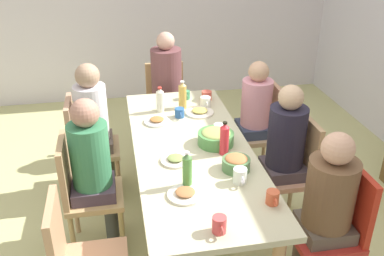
{
  "coord_description": "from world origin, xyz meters",
  "views": [
    {
      "loc": [
        2.62,
        -0.5,
        2.27
      ],
      "look_at": [
        0.0,
        0.0,
        0.92
      ],
      "focal_mm": 40.54,
      "sensor_mm": 36.0,
      "label": 1
    }
  ],
  "objects": [
    {
      "name": "chair_0",
      "position": [
        -0.69,
        0.79,
        0.51
      ],
      "size": [
        0.4,
        0.4,
        0.9
      ],
      "color": "tan",
      "rests_on": "ground_plane"
    },
    {
      "name": "plate_0",
      "position": [
        -0.44,
        -0.2,
        0.78
      ],
      "size": [
        0.2,
        0.2,
        0.04
      ],
      "color": "silver",
      "rests_on": "dining_table"
    },
    {
      "name": "cup_3",
      "position": [
        -0.5,
        -0.01,
        0.81
      ],
      "size": [
        0.11,
        0.08,
        0.08
      ],
      "color": "#2B5B99",
      "rests_on": "dining_table"
    },
    {
      "name": "dining_table",
      "position": [
        0.0,
        0.0,
        0.68
      ],
      "size": [
        2.08,
        0.81,
        0.77
      ],
      "color": "#BCB893",
      "rests_on": "ground_plane"
    },
    {
      "name": "person_5",
      "position": [
        -0.0,
        0.69,
        0.7
      ],
      "size": [
        0.3,
        0.3,
        1.19
      ],
      "color": "#473546",
      "rests_on": "ground_plane"
    },
    {
      "name": "cup_2",
      "position": [
        -0.13,
        0.23,
        0.82
      ],
      "size": [
        0.11,
        0.07,
        0.09
      ],
      "color": "white",
      "rests_on": "dining_table"
    },
    {
      "name": "chair_5",
      "position": [
        0.0,
        0.79,
        0.51
      ],
      "size": [
        0.4,
        0.4,
        0.9
      ],
      "color": "tan",
      "rests_on": "ground_plane"
    },
    {
      "name": "cup_5",
      "position": [
        0.91,
        -0.03,
        0.82
      ],
      "size": [
        0.11,
        0.08,
        0.09
      ],
      "color": "#CB4545",
      "rests_on": "dining_table"
    },
    {
      "name": "cup_7",
      "position": [
        -0.86,
        0.11,
        0.81
      ],
      "size": [
        0.11,
        0.07,
        0.07
      ],
      "color": "#409060",
      "rests_on": "dining_table"
    },
    {
      "name": "bottle_0",
      "position": [
        -0.64,
        -0.14,
        0.87
      ],
      "size": [
        0.06,
        0.06,
        0.22
      ],
      "color": "silver",
      "rests_on": "dining_table"
    },
    {
      "name": "plate_2",
      "position": [
        0.17,
        -0.14,
        0.78
      ],
      "size": [
        0.2,
        0.2,
        0.04
      ],
      "color": "silver",
      "rests_on": "dining_table"
    },
    {
      "name": "chair_2",
      "position": [
        0.0,
        -0.79,
        0.51
      ],
      "size": [
        0.4,
        0.4,
        0.9
      ],
      "color": "tan",
      "rests_on": "ground_plane"
    },
    {
      "name": "bottle_3",
      "position": [
        0.47,
        -0.12,
        0.88
      ],
      "size": [
        0.06,
        0.06,
        0.24
      ],
      "color": "#498538",
      "rests_on": "dining_table"
    },
    {
      "name": "ground_plane",
      "position": [
        0.0,
        0.0,
        0.0
      ],
      "size": [
        6.87,
        6.87,
        0.0
      ],
      "primitive_type": "plane",
      "color": "#C0C080"
    },
    {
      "name": "bowl_1",
      "position": [
        0.34,
        0.22,
        0.82
      ],
      "size": [
        0.18,
        0.18,
        0.1
      ],
      "color": "#4D7846",
      "rests_on": "dining_table"
    },
    {
      "name": "chair_3",
      "position": [
        0.69,
        0.79,
        0.51
      ],
      "size": [
        0.4,
        0.4,
        0.9
      ],
      "color": "#AF2A23",
      "rests_on": "ground_plane"
    },
    {
      "name": "cup_6",
      "position": [
        -0.66,
        0.24,
        0.82
      ],
      "size": [
        0.12,
        0.09,
        0.09
      ],
      "color": "white",
      "rests_on": "dining_table"
    },
    {
      "name": "person_1",
      "position": [
        -1.33,
        0.0,
        0.74
      ],
      "size": [
        0.3,
        0.3,
        1.25
      ],
      "color": "#393948",
      "rests_on": "ground_plane"
    },
    {
      "name": "chair_4",
      "position": [
        -0.69,
        -0.79,
        0.51
      ],
      "size": [
        0.4,
        0.4,
        0.9
      ],
      "color": "tan",
      "rests_on": "ground_plane"
    },
    {
      "name": "cup_1",
      "position": [
        0.73,
        0.33,
        0.81
      ],
      "size": [
        0.11,
        0.08,
        0.08
      ],
      "color": "#C35533",
      "rests_on": "dining_table"
    },
    {
      "name": "cup_4",
      "position": [
        -0.81,
        0.28,
        0.81
      ],
      "size": [
        0.12,
        0.09,
        0.08
      ],
      "color": "#CB5140",
      "rests_on": "dining_table"
    },
    {
      "name": "person_2",
      "position": [
        0.0,
        -0.69,
        0.71
      ],
      "size": [
        0.3,
        0.3,
        1.19
      ],
      "color": "#3E3643",
      "rests_on": "ground_plane"
    },
    {
      "name": "cup_0",
      "position": [
        0.49,
        0.21,
        0.82
      ],
      "size": [
        0.12,
        0.08,
        0.1
      ],
      "color": "white",
      "rests_on": "dining_table"
    },
    {
      "name": "bowl_0",
      "position": [
        -0.01,
        0.17,
        0.83
      ],
      "size": [
        0.26,
        0.26,
        0.11
      ],
      "color": "#4B8945",
      "rests_on": "dining_table"
    },
    {
      "name": "plate_3",
      "position": [
        0.57,
        -0.15,
        0.78
      ],
      "size": [
        0.21,
        0.21,
        0.04
      ],
      "color": "silver",
      "rests_on": "dining_table"
    },
    {
      "name": "chair_1",
      "position": [
        -1.42,
        0.0,
        0.51
      ],
      "size": [
        0.4,
        0.4,
        0.9
      ],
      "color": "tan",
      "rests_on": "ground_plane"
    },
    {
      "name": "bottle_1",
      "position": [
        0.13,
        0.2,
        0.88
      ],
      "size": [
        0.06,
        0.06,
        0.24
      ],
      "color": "red",
      "rests_on": "dining_table"
    },
    {
      "name": "bottle_2",
      "position": [
        -0.68,
        0.05,
        0.88
      ],
      "size": [
        0.07,
        0.07,
        0.24
      ],
      "color": "gold",
      "rests_on": "dining_table"
    },
    {
      "name": "person_3",
      "position": [
        0.69,
        0.69,
        0.7
      ],
      "size": [
        0.3,
        0.3,
        1.16
      ],
      "color": "brown",
      "rests_on": "ground_plane"
    },
    {
      "name": "person_0",
      "position": [
        -0.69,
        0.69,
        0.67
      ],
      "size": [
        0.3,
        0.3,
        1.13
      ],
      "color": "#2B3C4D",
      "rests_on": "ground_plane"
    },
    {
      "name": "person_4",
      "position": [
        -0.69,
        -0.69,
        0.71
      ],
      "size": [
        0.3,
        0.3,
        1.2
      ],
      "color": "brown",
      "rests_on": "ground_plane"
    },
    {
      "name": "plate_1",
      "position": [
        -0.54,
        0.17,
        0.78
      ],
      "size": [
        0.23,
        0.23,
        0.04
      ],
      "color": "silver",
      "rests_on": "dining_table"
    }
  ]
}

